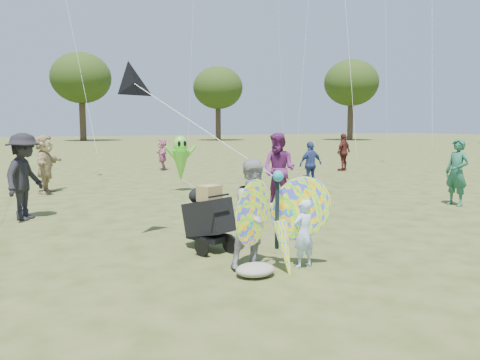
# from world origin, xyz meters

# --- Properties ---
(ground) EXTENTS (160.00, 160.00, 0.00)m
(ground) POSITION_xyz_m (0.00, 0.00, 0.00)
(ground) COLOR #51592B
(ground) RESTS_ON ground
(child_girl) EXTENTS (0.40, 0.30, 1.01)m
(child_girl) POSITION_xyz_m (0.01, -0.34, 0.51)
(child_girl) COLOR #B4D4FF
(child_girl) RESTS_ON ground
(adult_man) EXTENTS (0.85, 0.71, 1.60)m
(adult_man) POSITION_xyz_m (-0.64, -0.08, 0.80)
(adult_man) COLOR #959399
(adult_man) RESTS_ON ground
(grey_bag) EXTENTS (0.56, 0.46, 0.18)m
(grey_bag) POSITION_xyz_m (-0.81, -0.43, 0.09)
(grey_bag) COLOR gray
(grey_bag) RESTS_ON ground
(crowd_b) EXTENTS (1.21, 1.42, 1.90)m
(crowd_b) POSITION_xyz_m (-3.77, 5.10, 0.95)
(crowd_b) COLOR black
(crowd_b) RESTS_ON ground
(crowd_c) EXTENTS (0.93, 0.47, 1.52)m
(crowd_c) POSITION_xyz_m (4.85, 7.17, 0.76)
(crowd_c) COLOR #304384
(crowd_c) RESTS_ON ground
(crowd_d) EXTENTS (1.05, 1.73, 1.78)m
(crowd_d) POSITION_xyz_m (-3.27, 9.23, 0.89)
(crowd_d) COLOR tan
(crowd_d) RESTS_ON ground
(crowd_e) EXTENTS (1.09, 1.15, 1.87)m
(crowd_e) POSITION_xyz_m (2.15, 4.39, 0.94)
(crowd_e) COLOR #682262
(crowd_e) RESTS_ON ground
(crowd_f) EXTENTS (0.45, 0.66, 1.73)m
(crowd_f) POSITION_xyz_m (6.37, 2.61, 0.86)
(crowd_f) COLOR #225D46
(crowd_f) RESTS_ON ground
(crowd_h) EXTENTS (1.07, 0.78, 1.68)m
(crowd_h) POSITION_xyz_m (9.12, 11.21, 0.84)
(crowd_h) COLOR #501E1A
(crowd_h) RESTS_ON ground
(crowd_j) EXTENTS (0.60, 1.38, 1.44)m
(crowd_j) POSITION_xyz_m (1.77, 14.85, 0.72)
(crowd_j) COLOR #C47095
(crowd_j) RESTS_ON ground
(jogging_stroller) EXTENTS (0.78, 1.15, 1.09)m
(jogging_stroller) POSITION_xyz_m (-0.93, 1.19, 0.61)
(jogging_stroller) COLOR black
(jogging_stroller) RESTS_ON ground
(butterfly_kite) EXTENTS (1.74, 0.75, 1.65)m
(butterfly_kite) POSITION_xyz_m (-0.39, -0.35, 0.71)
(butterfly_kite) COLOR red
(butterfly_kite) RESTS_ON ground
(delta_kite_rig) EXTENTS (2.13, 2.38, 1.91)m
(delta_kite_rig) POSITION_xyz_m (-1.91, 2.06, 2.77)
(delta_kite_rig) COLOR black
(delta_kite_rig) RESTS_ON ground
(alien_kite) EXTENTS (1.12, 0.69, 1.74)m
(alien_kite) POSITION_xyz_m (0.59, 7.90, 0.97)
(alien_kite) COLOR #57CE30
(alien_kite) RESTS_ON ground
(tree_line) EXTENTS (91.78, 33.60, 10.79)m
(tree_line) POSITION_xyz_m (3.67, 44.99, 6.86)
(tree_line) COLOR #3A2D21
(tree_line) RESTS_ON ground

